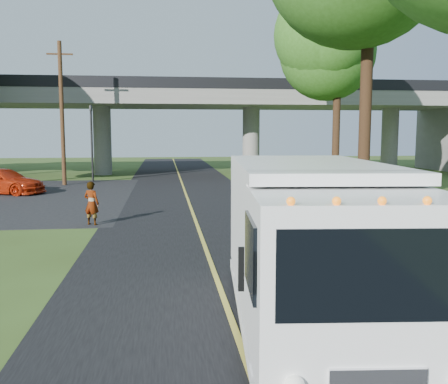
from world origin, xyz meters
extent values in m
plane|color=#354719|center=(0.00, 0.00, 0.00)|extent=(120.00, 120.00, 0.00)
cube|color=black|center=(0.00, 10.00, 0.01)|extent=(7.00, 90.00, 0.02)
cube|color=gold|center=(0.00, 10.00, 0.03)|extent=(0.12, 90.00, 0.01)
cube|color=slate|center=(0.00, 32.00, 6.00)|extent=(50.00, 9.00, 1.20)
cube|color=black|center=(0.00, 27.60, 6.90)|extent=(50.00, 0.25, 0.80)
cube|color=black|center=(0.00, 36.40, 6.90)|extent=(50.00, 0.25, 0.80)
cylinder|color=slate|center=(-6.00, 32.00, 2.70)|extent=(1.40, 1.40, 5.40)
cylinder|color=slate|center=(6.00, 32.00, 2.70)|extent=(1.40, 1.40, 5.40)
cylinder|color=slate|center=(18.00, 32.00, 2.70)|extent=(1.40, 1.40, 5.40)
cylinder|color=black|center=(-6.00, 26.00, 2.60)|extent=(0.14, 0.14, 5.20)
imported|color=black|center=(-6.00, 26.00, 4.60)|extent=(0.18, 0.22, 1.10)
cylinder|color=#472D19|center=(-7.50, 24.00, 4.50)|extent=(0.26, 0.26, 9.00)
cube|color=#472D19|center=(-7.50, 24.00, 8.20)|extent=(1.60, 0.10, 0.10)
cylinder|color=#382314|center=(6.20, 9.00, 3.85)|extent=(0.44, 0.44, 7.70)
cylinder|color=#382314|center=(9.00, 20.00, 3.32)|extent=(0.44, 0.44, 6.65)
sphere|color=#2C5A17|center=(9.00, 20.00, 8.20)|extent=(5.58, 5.58, 5.58)
sphere|color=#2C5A17|center=(9.50, 19.60, 8.50)|extent=(4.96, 4.96, 4.96)
cube|color=white|center=(1.35, -0.01, 1.71)|extent=(2.83, 4.68, 2.29)
cube|color=white|center=(1.07, -3.16, 1.61)|extent=(2.60, 2.04, 2.09)
cube|color=black|center=(0.99, -4.05, 1.94)|extent=(2.14, 0.27, 0.97)
cube|color=white|center=(1.32, -0.42, 0.31)|extent=(2.96, 6.11, 0.18)
cylinder|color=black|center=(0.06, -2.86, 0.46)|extent=(0.37, 0.94, 0.92)
cylinder|color=black|center=(2.13, -3.05, 0.46)|extent=(0.37, 0.94, 0.92)
cylinder|color=black|center=(0.43, 1.40, 0.46)|extent=(0.37, 0.94, 0.92)
cylinder|color=black|center=(2.50, 1.22, 0.46)|extent=(0.37, 0.94, 0.92)
imported|color=#B5260B|center=(-9.97, 19.83, 0.69)|extent=(5.12, 3.60, 1.38)
imported|color=gray|center=(-3.80, 9.64, 0.81)|extent=(0.70, 0.60, 1.61)
camera|label=1|loc=(-1.17, -8.73, 3.37)|focal=40.00mm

